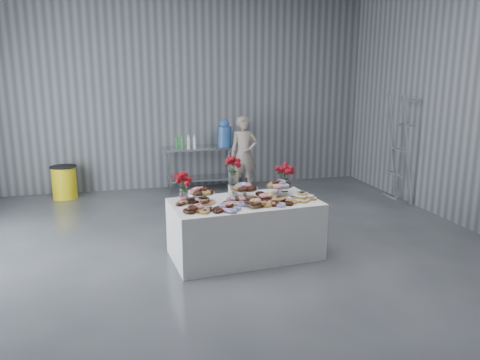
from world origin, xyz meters
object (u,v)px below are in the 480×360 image
at_px(person, 244,154).
at_px(stepladder, 400,150).
at_px(prep_table, 201,160).
at_px(trash_barrel, 64,182).
at_px(water_jug, 225,134).
at_px(display_table, 245,229).

distance_m(person, stepladder, 2.99).
height_order(prep_table, stepladder, stepladder).
bearing_deg(stepladder, trash_barrel, 162.73).
bearing_deg(person, water_jug, 141.99).
distance_m(display_table, person, 3.50).
distance_m(display_table, trash_barrel, 4.52).
relative_size(prep_table, water_jug, 2.71).
bearing_deg(water_jug, person, -42.00).
height_order(prep_table, trash_barrel, prep_table).
distance_m(prep_table, trash_barrel, 2.69).
distance_m(water_jug, person, 0.59).
bearing_deg(person, stepladder, -27.93).
distance_m(water_jug, trash_barrel, 3.28).
relative_size(prep_table, trash_barrel, 2.38).
bearing_deg(trash_barrel, person, -4.89).
height_order(water_jug, trash_barrel, water_jug).
xyz_separation_m(person, stepladder, (2.53, -1.58, 0.24)).
bearing_deg(display_table, water_jug, 81.61).
bearing_deg(stepladder, prep_table, 150.84).
distance_m(prep_table, person, 0.90).
xyz_separation_m(prep_table, person, (0.83, -0.30, 0.15)).
height_order(water_jug, person, person).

